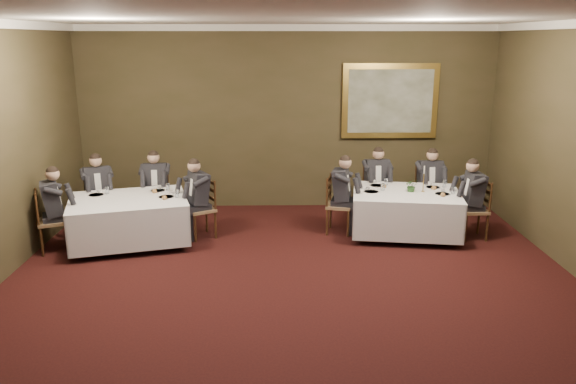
{
  "coord_description": "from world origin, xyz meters",
  "views": [
    {
      "loc": [
        -0.19,
        -5.83,
        3.25
      ],
      "look_at": [
        -0.04,
        1.82,
        1.15
      ],
      "focal_mm": 35.0,
      "sensor_mm": 36.0,
      "label": 1
    }
  ],
  "objects_px": {
    "chair_main_endright": "(473,222)",
    "diner_sec_endleft": "(52,220)",
    "chair_sec_backright": "(158,208)",
    "chair_sec_endleft": "(53,234)",
    "chair_main_backright": "(427,205)",
    "chair_main_endleft": "(338,217)",
    "chair_sec_backleft": "(100,213)",
    "diner_main_backright": "(428,193)",
    "chair_sec_endright": "(202,221)",
    "diner_main_endright": "(474,209)",
    "diner_main_backleft": "(376,191)",
    "diner_sec_backright": "(157,196)",
    "table_main": "(405,210)",
    "diner_sec_backleft": "(99,200)",
    "centerpiece": "(412,185)",
    "chair_main_backleft": "(375,203)",
    "diner_sec_endright": "(200,208)",
    "table_second": "(129,217)",
    "diner_main_endleft": "(339,204)",
    "candlestick": "(423,182)",
    "painting": "(390,101)"
  },
  "relations": [
    {
      "from": "chair_main_endright",
      "to": "diner_sec_endleft",
      "type": "distance_m",
      "value": 6.83
    },
    {
      "from": "chair_sec_backright",
      "to": "chair_sec_endleft",
      "type": "xyz_separation_m",
      "value": [
        -1.37,
        -1.35,
        0.0
      ]
    },
    {
      "from": "chair_main_backright",
      "to": "chair_sec_endleft",
      "type": "distance_m",
      "value": 6.47
    },
    {
      "from": "chair_main_endleft",
      "to": "chair_sec_endleft",
      "type": "height_order",
      "value": "same"
    },
    {
      "from": "chair_main_endleft",
      "to": "chair_sec_backleft",
      "type": "xyz_separation_m",
      "value": [
        -4.18,
        0.3,
        0.0
      ]
    },
    {
      "from": "diner_main_backright",
      "to": "chair_sec_endright",
      "type": "distance_m",
      "value": 4.14
    },
    {
      "from": "chair_main_endright",
      "to": "diner_main_endright",
      "type": "height_order",
      "value": "diner_main_endright"
    },
    {
      "from": "diner_main_backleft",
      "to": "diner_sec_backright",
      "type": "xyz_separation_m",
      "value": [
        -3.99,
        -0.25,
        0.0
      ]
    },
    {
      "from": "table_main",
      "to": "diner_sec_backleft",
      "type": "xyz_separation_m",
      "value": [
        -5.29,
        0.45,
        0.06
      ]
    },
    {
      "from": "chair_sec_backleft",
      "to": "diner_sec_endleft",
      "type": "relative_size",
      "value": 0.74
    },
    {
      "from": "table_main",
      "to": "chair_main_endright",
      "type": "bearing_deg",
      "value": -8.12
    },
    {
      "from": "diner_main_endright",
      "to": "chair_sec_endleft",
      "type": "bearing_deg",
      "value": 92.58
    },
    {
      "from": "chair_main_backright",
      "to": "chair_sec_backleft",
      "type": "distance_m",
      "value": 5.91
    },
    {
      "from": "table_main",
      "to": "diner_sec_endleft",
      "type": "xyz_separation_m",
      "value": [
        -5.69,
        -0.62,
        0.06
      ]
    },
    {
      "from": "centerpiece",
      "to": "chair_sec_backleft",
      "type": "bearing_deg",
      "value": 175.27
    },
    {
      "from": "chair_main_backleft",
      "to": "chair_main_endleft",
      "type": "relative_size",
      "value": 1.0
    },
    {
      "from": "diner_sec_endright",
      "to": "diner_main_backleft",
      "type": "bearing_deg",
      "value": -101.96
    },
    {
      "from": "diner_main_backleft",
      "to": "chair_sec_backleft",
      "type": "bearing_deg",
      "value": 0.74
    },
    {
      "from": "chair_main_backleft",
      "to": "chair_main_backright",
      "type": "relative_size",
      "value": 1.0
    },
    {
      "from": "table_second",
      "to": "chair_main_endright",
      "type": "relative_size",
      "value": 2.14
    },
    {
      "from": "chair_sec_backleft",
      "to": "diner_sec_backright",
      "type": "xyz_separation_m",
      "value": [
        0.96,
        0.24,
        0.23
      ]
    },
    {
      "from": "diner_main_endright",
      "to": "chair_sec_backright",
      "type": "xyz_separation_m",
      "value": [
        -5.44,
        0.88,
        -0.23
      ]
    },
    {
      "from": "chair_main_endright",
      "to": "chair_sec_endright",
      "type": "height_order",
      "value": "same"
    },
    {
      "from": "table_main",
      "to": "chair_main_backleft",
      "type": "height_order",
      "value": "chair_main_backleft"
    },
    {
      "from": "diner_sec_backleft",
      "to": "diner_sec_endleft",
      "type": "relative_size",
      "value": 1.0
    },
    {
      "from": "table_second",
      "to": "diner_sec_endleft",
      "type": "bearing_deg",
      "value": -165.06
    },
    {
      "from": "diner_sec_endright",
      "to": "diner_sec_endleft",
      "type": "xyz_separation_m",
      "value": [
        -2.24,
        -0.6,
        0.0
      ]
    },
    {
      "from": "table_main",
      "to": "chair_main_backright",
      "type": "xyz_separation_m",
      "value": [
        0.6,
        0.84,
        -0.17
      ]
    },
    {
      "from": "table_second",
      "to": "chair_main_endright",
      "type": "distance_m",
      "value": 5.69
    },
    {
      "from": "diner_main_endleft",
      "to": "chair_main_endright",
      "type": "xyz_separation_m",
      "value": [
        2.22,
        -0.32,
        -0.23
      ]
    },
    {
      "from": "table_main",
      "to": "chair_sec_endright",
      "type": "height_order",
      "value": "chair_sec_endright"
    },
    {
      "from": "diner_main_endright",
      "to": "chair_sec_backleft",
      "type": "bearing_deg",
      "value": 83.09
    },
    {
      "from": "diner_main_backleft",
      "to": "chair_sec_endleft",
      "type": "height_order",
      "value": "diner_main_backleft"
    },
    {
      "from": "chair_main_backright",
      "to": "candlestick",
      "type": "bearing_deg",
      "value": 64.86
    },
    {
      "from": "table_second",
      "to": "centerpiece",
      "type": "bearing_deg",
      "value": 4.2
    },
    {
      "from": "table_main",
      "to": "candlestick",
      "type": "bearing_deg",
      "value": 2.76
    },
    {
      "from": "diner_main_endright",
      "to": "painting",
      "type": "height_order",
      "value": "painting"
    },
    {
      "from": "chair_main_backleft",
      "to": "painting",
      "type": "relative_size",
      "value": 0.55
    },
    {
      "from": "diner_main_backleft",
      "to": "chair_sec_backright",
      "type": "height_order",
      "value": "diner_main_backleft"
    },
    {
      "from": "chair_sec_backleft",
      "to": "centerpiece",
      "type": "height_order",
      "value": "chair_sec_backleft"
    },
    {
      "from": "candlestick",
      "to": "chair_sec_backright",
      "type": "bearing_deg",
      "value": 171.31
    },
    {
      "from": "diner_main_endleft",
      "to": "diner_main_endright",
      "type": "bearing_deg",
      "value": 95.65
    },
    {
      "from": "chair_sec_endright",
      "to": "centerpiece",
      "type": "xyz_separation_m",
      "value": [
        3.53,
        0.04,
        0.6
      ]
    },
    {
      "from": "chair_sec_backleft",
      "to": "painting",
      "type": "distance_m",
      "value": 5.74
    },
    {
      "from": "chair_main_endright",
      "to": "table_main",
      "type": "bearing_deg",
      "value": 80.52
    },
    {
      "from": "chair_sec_endleft",
      "to": "table_second",
      "type": "bearing_deg",
      "value": 83.25
    },
    {
      "from": "candlestick",
      "to": "chair_main_backright",
      "type": "bearing_deg",
      "value": 68.73
    },
    {
      "from": "diner_main_endleft",
      "to": "chair_main_backright",
      "type": "bearing_deg",
      "value": 125.53
    },
    {
      "from": "diner_main_endright",
      "to": "diner_sec_endleft",
      "type": "relative_size",
      "value": 1.0
    },
    {
      "from": "chair_sec_endleft",
      "to": "diner_main_backright",
      "type": "bearing_deg",
      "value": 81.22
    }
  ]
}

